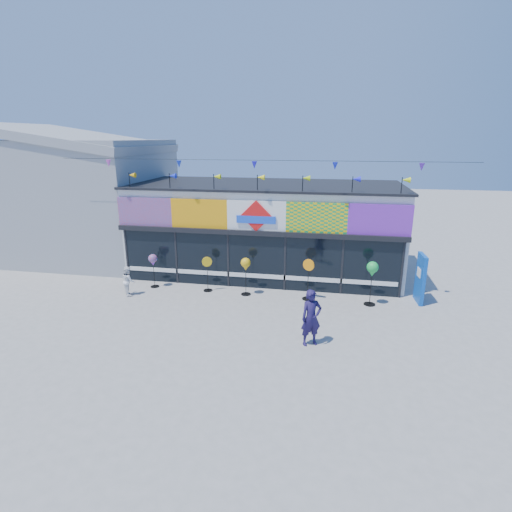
% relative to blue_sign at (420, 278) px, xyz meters
% --- Properties ---
extents(ground, '(80.00, 80.00, 0.00)m').
position_rel_blue_sign_xyz_m(ground, '(-6.44, -3.08, -0.96)').
color(ground, gray).
rests_on(ground, ground).
extents(kite_shop, '(16.00, 5.70, 5.31)m').
position_rel_blue_sign_xyz_m(kite_shop, '(-6.44, 2.86, 1.09)').
color(kite_shop, white).
rests_on(kite_shop, ground).
extents(neighbour_building, '(8.18, 7.20, 6.87)m').
position_rel_blue_sign_xyz_m(neighbour_building, '(-16.44, 3.92, 2.25)').
color(neighbour_building, gray).
rests_on(neighbour_building, ground).
extents(blue_sign, '(0.21, 0.96, 1.90)m').
position_rel_blue_sign_xyz_m(blue_sign, '(0.00, 0.00, 0.00)').
color(blue_sign, '#0B4CB3').
rests_on(blue_sign, ground).
extents(spinner_0, '(0.37, 0.37, 1.45)m').
position_rel_blue_sign_xyz_m(spinner_0, '(-10.72, -0.34, 0.20)').
color(spinner_0, black).
rests_on(spinner_0, ground).
extents(spinner_1, '(0.40, 0.37, 1.47)m').
position_rel_blue_sign_xyz_m(spinner_1, '(-8.36, -0.37, -0.18)').
color(spinner_1, black).
rests_on(spinner_1, ground).
extents(spinner_2, '(0.39, 0.39, 1.55)m').
position_rel_blue_sign_xyz_m(spinner_2, '(-6.72, -0.49, 0.28)').
color(spinner_2, black).
rests_on(spinner_2, ground).
extents(spinner_3, '(0.45, 0.42, 1.65)m').
position_rel_blue_sign_xyz_m(spinner_3, '(-4.23, -0.53, -0.08)').
color(spinner_3, black).
rests_on(spinner_3, ground).
extents(spinner_4, '(0.44, 0.44, 1.72)m').
position_rel_blue_sign_xyz_m(spinner_4, '(-1.87, -0.64, 0.42)').
color(spinner_4, black).
rests_on(spinner_4, ground).
extents(adult_man, '(0.77, 0.67, 1.78)m').
position_rel_blue_sign_xyz_m(adult_man, '(-3.94, -4.11, -0.07)').
color(adult_man, '#1E1543').
rests_on(adult_man, ground).
extents(child, '(0.61, 0.66, 1.19)m').
position_rel_blue_sign_xyz_m(child, '(-11.37, -1.34, -0.36)').
color(child, white).
rests_on(child, ground).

